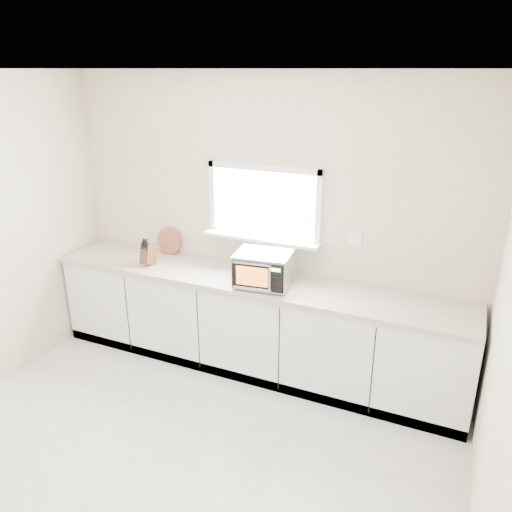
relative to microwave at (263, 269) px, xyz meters
The scene contains 8 objects.
ground 1.93m from the microwave, 95.91° to the right, with size 4.00×4.00×0.00m, color beige.
back_wall 0.52m from the microwave, 112.29° to the left, with size 4.00×0.17×2.70m.
cabinets 0.67m from the microwave, 147.66° to the left, with size 3.92×0.60×0.88m, color silver.
countertop 0.26m from the microwave, 150.20° to the left, with size 3.92×0.64×0.04m, color #C2B3A0.
microwave is the anchor object (origin of this frame).
knife_block 1.21m from the microwave, behind, with size 0.09×0.19×0.28m.
cutting_board 1.24m from the microwave, 163.90° to the left, with size 0.28×0.28×0.02m, color brown.
coffee_grinder 0.26m from the microwave, 79.40° to the left, with size 0.16×0.16×0.23m.
Camera 1 is at (1.74, -2.07, 2.70)m, focal length 35.00 mm.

